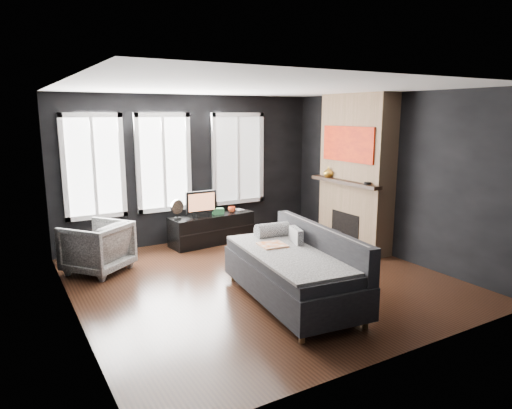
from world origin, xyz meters
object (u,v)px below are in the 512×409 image
media_console (212,229)px  sofa (292,266)px  mug (232,209)px  mantel_vase (328,172)px  armchair (97,245)px  monitor (201,202)px  book (235,205)px

media_console → sofa: bearing=-100.6°
mug → mantel_vase: bearing=-35.7°
sofa → mantel_vase: 2.96m
sofa → armchair: bearing=134.5°
sofa → mantel_vase: mantel_vase is taller
sofa → mantel_vase: (2.10, 1.91, 0.85)m
sofa → media_console: 2.98m
media_console → mantel_vase: size_ratio=8.35×
monitor → mantel_vase: size_ratio=3.11×
media_console → book: 0.67m
monitor → book: bearing=9.0°
armchair → mantel_vase: bearing=135.4°
media_console → mug: (0.41, -0.02, 0.34)m
armchair → book: 2.78m
monitor → mug: 0.65m
armchair → media_console: bearing=156.9°
sofa → media_console: (0.25, 2.96, -0.20)m
mug → sofa: bearing=-102.7°
sofa → media_console: size_ratio=1.40×
media_console → monitor: size_ratio=2.69×
book → armchair: bearing=-166.4°
sofa → mug: bearing=83.5°
sofa → mantel_vase: size_ratio=11.72×
sofa → monitor: size_ratio=3.77×
armchair → mantel_vase: size_ratio=4.48×
sofa → book: sofa is taller
armchair → mug: bearing=154.3°
media_console → monitor: monitor is taller
mug → mantel_vase: 1.91m
mug → book: (0.14, 0.11, 0.03)m
sofa → armchair: sofa is taller
monitor → book: size_ratio=2.92×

